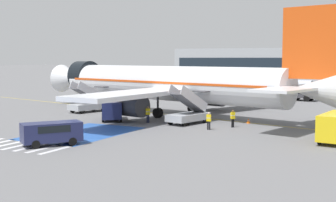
% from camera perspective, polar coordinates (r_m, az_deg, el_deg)
% --- Properties ---
extents(ground_plane, '(600.00, 600.00, 0.00)m').
position_cam_1_polar(ground_plane, '(55.93, 0.74, -1.60)').
color(ground_plane, slate).
extents(apron_leadline_yellow, '(73.63, 18.19, 0.01)m').
position_cam_1_polar(apron_leadline_yellow, '(55.83, -0.29, -1.61)').
color(apron_leadline_yellow, gold).
rests_on(apron_leadline_yellow, ground_plane).
extents(apron_stand_patch_blue, '(6.83, 11.00, 0.01)m').
position_cam_1_polar(apron_stand_patch_blue, '(42.41, -10.38, -3.88)').
color(apron_stand_patch_blue, '#2856A8').
rests_on(apron_stand_patch_blue, ground_plane).
extents(apron_walkway_bar_2, '(0.44, 3.60, 0.01)m').
position_cam_1_polar(apron_walkway_bar_2, '(38.45, -18.93, -5.02)').
color(apron_walkway_bar_2, silver).
rests_on(apron_walkway_bar_2, ground_plane).
extents(apron_walkway_bar_3, '(0.44, 3.60, 0.01)m').
position_cam_1_polar(apron_walkway_bar_3, '(37.61, -17.66, -5.21)').
color(apron_walkway_bar_3, silver).
rests_on(apron_walkway_bar_3, ground_plane).
extents(apron_walkway_bar_4, '(0.44, 3.60, 0.01)m').
position_cam_1_polar(apron_walkway_bar_4, '(36.78, -16.32, -5.41)').
color(apron_walkway_bar_4, silver).
rests_on(apron_walkway_bar_4, ground_plane).
extents(apron_walkway_bar_5, '(0.44, 3.60, 0.01)m').
position_cam_1_polar(apron_walkway_bar_5, '(35.98, -14.93, -5.61)').
color(apron_walkway_bar_5, silver).
rests_on(apron_walkway_bar_5, ground_plane).
extents(apron_walkway_bar_6, '(0.44, 3.60, 0.01)m').
position_cam_1_polar(apron_walkway_bar_6, '(35.19, -13.48, -5.82)').
color(apron_walkway_bar_6, silver).
rests_on(apron_walkway_bar_6, ground_plane).
extents(airliner, '(42.11, 33.59, 11.48)m').
position_cam_1_polar(airliner, '(55.08, 0.22, 2.13)').
color(airliner, silver).
rests_on(airliner, ground_plane).
extents(boarding_stairs_forward, '(3.28, 5.54, 3.94)m').
position_cam_1_polar(boarding_stairs_forward, '(58.80, -9.68, -0.37)').
color(boarding_stairs_forward, '#ADB2BA').
rests_on(boarding_stairs_forward, ground_plane).
extents(boarding_stairs_aft, '(3.28, 5.54, 4.08)m').
position_cam_1_polar(boarding_stairs_aft, '(47.66, 2.52, -1.59)').
color(boarding_stairs_aft, '#ADB2BA').
rests_on(boarding_stairs_aft, ground_plane).
extents(fuel_tanker, '(8.87, 3.47, 3.26)m').
position_cam_1_polar(fuel_tanker, '(76.85, 14.71, 1.33)').
color(fuel_tanker, '#38383D').
rests_on(fuel_tanker, ground_plane).
extents(service_van_0, '(2.34, 5.38, 2.32)m').
position_cam_1_polar(service_van_0, '(39.39, 19.80, -2.79)').
color(service_van_0, yellow).
rests_on(service_van_0, ground_plane).
extents(service_van_1, '(4.10, 4.71, 1.78)m').
position_cam_1_polar(service_van_1, '(36.92, -14.01, -3.61)').
color(service_van_1, '#1E234C').
rests_on(service_van_1, ground_plane).
extents(service_van_3, '(4.26, 4.85, 2.08)m').
position_cam_1_polar(service_van_3, '(50.52, -6.91, -0.95)').
color(service_van_3, '#1E234C').
rests_on(service_van_3, ground_plane).
extents(ground_crew_0, '(0.46, 0.30, 1.70)m').
position_cam_1_polar(ground_crew_0, '(48.39, -2.46, -1.51)').
color(ground_crew_0, '#191E38').
rests_on(ground_crew_0, ground_plane).
extents(ground_crew_1, '(0.46, 0.29, 1.65)m').
position_cam_1_polar(ground_crew_1, '(43.77, 4.99, -2.29)').
color(ground_crew_1, black).
rests_on(ground_crew_1, ground_plane).
extents(ground_crew_2, '(0.43, 0.49, 1.71)m').
position_cam_1_polar(ground_crew_2, '(45.50, 7.91, -1.98)').
color(ground_crew_2, black).
rests_on(ground_crew_2, ground_plane).
extents(traffic_cone_0, '(0.45, 0.45, 0.50)m').
position_cam_1_polar(traffic_cone_0, '(48.66, 9.78, -2.40)').
color(traffic_cone_0, orange).
rests_on(traffic_cone_0, ground_plane).
extents(terminal_building, '(77.41, 12.10, 9.31)m').
position_cam_1_polar(terminal_building, '(128.27, 17.76, 4.11)').
color(terminal_building, '#9EA3A8').
rests_on(terminal_building, ground_plane).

